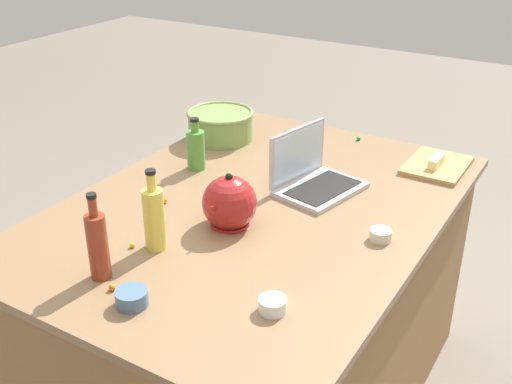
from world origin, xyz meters
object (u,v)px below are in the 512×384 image
at_px(butter_stick_left, 436,161).
at_px(ramekin_small, 273,305).
at_px(bottle_oil, 154,217).
at_px(cutting_board, 437,165).
at_px(bottle_olive, 196,149).
at_px(mixing_bowl_large, 220,124).
at_px(bottle_soy, 98,245).
at_px(ramekin_medium, 381,234).
at_px(kettle, 229,203).
at_px(ramekin_wide, 132,298).
at_px(laptop, 313,177).

bearing_deg(butter_stick_left, ramekin_small, -4.90).
bearing_deg(bottle_oil, cutting_board, 151.73).
relative_size(bottle_olive, cutting_board, 0.71).
xyz_separation_m(mixing_bowl_large, bottle_soy, (1.07, 0.31, 0.04)).
xyz_separation_m(ramekin_small, ramekin_medium, (-0.50, 0.11, -0.00)).
height_order(cutting_board, butter_stick_left, butter_stick_left).
relative_size(bottle_olive, kettle, 0.98).
relative_size(mixing_bowl_large, bottle_oil, 1.11).
bearing_deg(bottle_olive, ramekin_wide, 25.11).
bearing_deg(kettle, mixing_bowl_large, -143.79).
xyz_separation_m(bottle_olive, cutting_board, (-0.50, 0.81, -0.07)).
relative_size(kettle, ramekin_small, 2.80).
xyz_separation_m(bottle_soy, butter_stick_left, (-1.23, 0.59, -0.07)).
height_order(laptop, kettle, laptop).
xyz_separation_m(kettle, ramekin_wide, (0.50, 0.02, -0.06)).
relative_size(laptop, cutting_board, 1.18).
xyz_separation_m(bottle_soy, ramekin_wide, (0.06, 0.16, -0.08)).
bearing_deg(cutting_board, ramekin_medium, 1.17).
bearing_deg(butter_stick_left, cutting_board, 180.00).
bearing_deg(butter_stick_left, bottle_olive, -59.38).
bearing_deg(mixing_bowl_large, butter_stick_left, 100.37).
height_order(bottle_soy, ramekin_small, bottle_soy).
relative_size(mixing_bowl_large, cutting_board, 0.99).
bearing_deg(bottle_olive, laptop, 98.94).
relative_size(bottle_oil, ramekin_small, 3.45).
distance_m(mixing_bowl_large, bottle_oil, 0.93).
xyz_separation_m(mixing_bowl_large, bottle_oil, (0.86, 0.34, 0.04)).
xyz_separation_m(butter_stick_left, ramekin_medium, (0.62, 0.01, -0.02)).
height_order(laptop, butter_stick_left, laptop).
distance_m(mixing_bowl_large, ramekin_medium, 1.03).
bearing_deg(bottle_olive, ramekin_small, 48.19).
xyz_separation_m(kettle, ramekin_small, (0.33, 0.35, -0.06)).
xyz_separation_m(laptop, bottle_soy, (0.83, -0.26, 0.06)).
distance_m(bottle_olive, bottle_oil, 0.60).
height_order(butter_stick_left, ramekin_medium, butter_stick_left).
bearing_deg(bottle_soy, laptop, 162.70).
distance_m(ramekin_small, ramekin_wide, 0.38).
bearing_deg(laptop, mixing_bowl_large, -112.73).
bearing_deg(bottle_olive, bottle_oil, 24.23).
relative_size(mixing_bowl_large, ramekin_wide, 3.31).
height_order(mixing_bowl_large, bottle_oil, bottle_oil).
height_order(laptop, bottle_olive, laptop).
bearing_deg(bottle_oil, laptop, 159.96).
height_order(ramekin_small, ramekin_wide, ramekin_wide).
xyz_separation_m(mixing_bowl_large, ramekin_small, (0.95, 0.81, -0.05)).
xyz_separation_m(laptop, butter_stick_left, (-0.40, 0.34, -0.01)).
distance_m(mixing_bowl_large, ramekin_wide, 1.22).
bearing_deg(bottle_soy, bottle_olive, -164.09).
distance_m(bottle_soy, cutting_board, 1.39).
distance_m(bottle_oil, kettle, 0.26).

